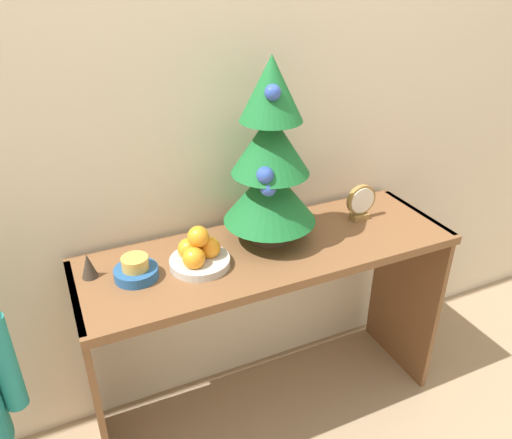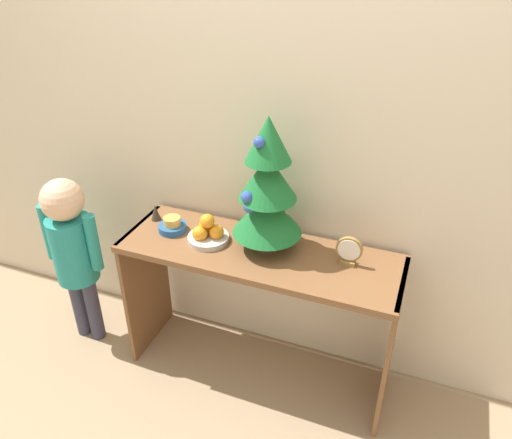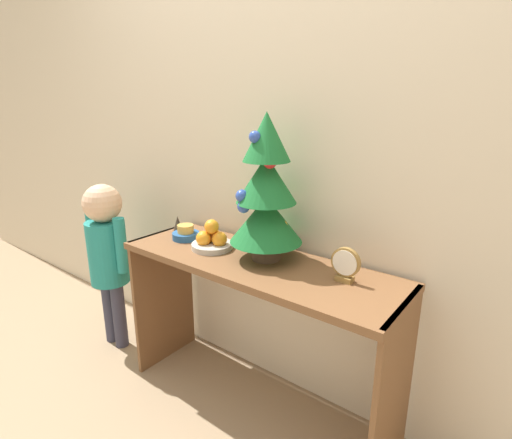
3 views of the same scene
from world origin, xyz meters
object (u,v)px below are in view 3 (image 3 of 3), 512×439
fruit_bowl (212,240)px  figurine (178,223)px  singing_bowl (186,234)px  mini_tree (266,192)px  child_figure (107,247)px  desk_clock (345,265)px

fruit_bowl → figurine: size_ratio=2.37×
figurine → singing_bowl: bearing=-25.9°
fruit_bowl → mini_tree: bearing=10.5°
mini_tree → child_figure: size_ratio=0.64×
mini_tree → fruit_bowl: bearing=-169.5°
desk_clock → child_figure: 1.35m
singing_bowl → mini_tree: bearing=4.3°
mini_tree → fruit_bowl: size_ratio=3.23×
mini_tree → singing_bowl: bearing=-175.7°
desk_clock → child_figure: (-1.33, -0.15, -0.19)m
fruit_bowl → child_figure: bearing=-171.9°
singing_bowl → child_figure: child_figure is taller
figurine → mini_tree: bearing=-2.7°
mini_tree → figurine: mini_tree is taller
fruit_bowl → desk_clock: size_ratio=1.42×
fruit_bowl → child_figure: 0.73m
singing_bowl → child_figure: size_ratio=0.14×
mini_tree → child_figure: bearing=-171.2°
fruit_bowl → singing_bowl: size_ratio=1.43×
desk_clock → child_figure: size_ratio=0.14×
singing_bowl → child_figure: 0.55m
singing_bowl → child_figure: bearing=-167.3°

